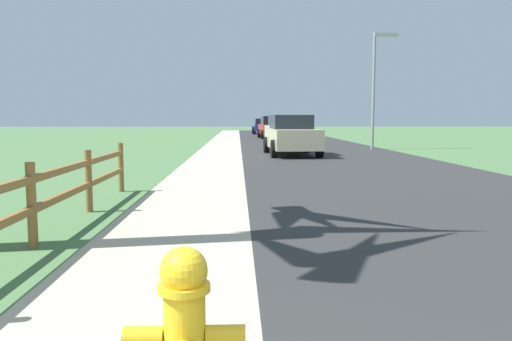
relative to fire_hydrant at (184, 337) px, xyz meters
The scene contains 11 objects.
ground_plane 23.32m from the fire_hydrant, 88.95° to the left, with size 120.00×120.00×0.00m, color #497041.
road_asphalt 25.62m from the fire_hydrant, 81.18° to the left, with size 7.00×66.00×0.01m, color #2D2D2D.
curb_concrete 25.45m from the fire_hydrant, 95.80° to the left, with size 6.00×66.00×0.01m, color #BAAD94.
grass_verge 25.64m from the fire_hydrant, 99.14° to the left, with size 5.00×66.00×0.00m, color #497041.
fire_hydrant is the anchor object (origin of this frame).
rail_fence 4.16m from the fire_hydrant, 120.95° to the left, with size 0.11×9.21×1.01m.
parked_suv_beige 18.57m from the fire_hydrant, 82.41° to the left, with size 2.13×4.69×1.63m.
parked_car_silver 28.33m from the fire_hydrant, 83.84° to the left, with size 2.29×4.51×1.63m.
parked_car_red 35.46m from the fire_hydrant, 85.40° to the left, with size 2.15×4.33×1.64m.
parked_car_blue 45.65m from the fire_hydrant, 86.55° to the left, with size 2.20×4.50×1.43m.
street_lamp 23.14m from the fire_hydrant, 72.62° to the left, with size 1.17×0.20×5.56m.
Camera 1 is at (-0.17, -0.68, 1.53)m, focal length 35.75 mm.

